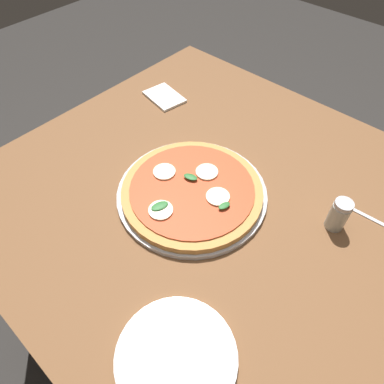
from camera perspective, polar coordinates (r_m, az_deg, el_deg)
The scene contains 7 objects.
ground_plane at distance 1.51m, azimuth 3.27°, elevation -18.96°, with size 6.00×6.00×0.00m, color #2D2B28.
dining_table at distance 0.95m, azimuth 4.92°, elevation -4.90°, with size 1.19×1.04×0.73m.
serving_tray at distance 0.88m, azimuth -0.00°, elevation -0.17°, with size 0.37×0.37×0.01m, color silver.
pizza at distance 0.86m, azimuth -0.02°, elevation 0.20°, with size 0.35×0.35×0.03m.
plate_white at distance 0.69m, azimuth -2.58°, elevation -25.29°, with size 0.22×0.22×0.01m, color white.
napkin at distance 1.19m, azimuth -4.54°, elevation 15.22°, with size 0.13×0.09×0.01m, color white.
pepper_shaker at distance 0.86m, azimuth 22.78°, elevation -3.44°, with size 0.04×0.04×0.08m.
Camera 1 is at (-0.31, 0.46, 1.40)m, focal length 32.73 mm.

